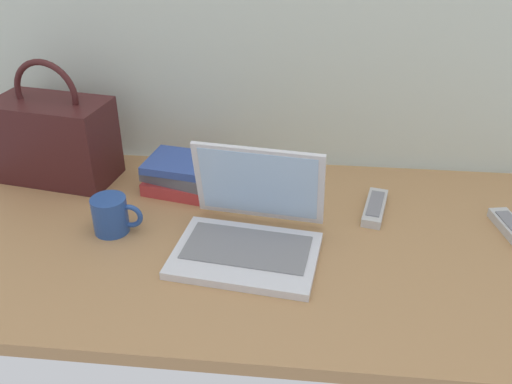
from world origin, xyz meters
name	(u,v)px	position (x,y,z in m)	size (l,w,h in m)	color
desk	(262,242)	(0.00, 0.00, 0.01)	(1.60, 0.76, 0.03)	#A87A4C
laptop	(250,230)	(-0.02, -0.04, 0.08)	(0.34, 0.30, 0.21)	silver
coffee_mug	(111,215)	(-0.35, -0.01, 0.08)	(0.12, 0.08, 0.09)	#26478C
remote_control_near	(375,207)	(0.27, 0.14, 0.04)	(0.08, 0.17, 0.02)	#B7B7B7
handbag	(55,138)	(-0.58, 0.23, 0.15)	(0.32, 0.21, 0.33)	#3F1919
book_stack	(182,174)	(-0.23, 0.20, 0.07)	(0.21, 0.18, 0.08)	#B23333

